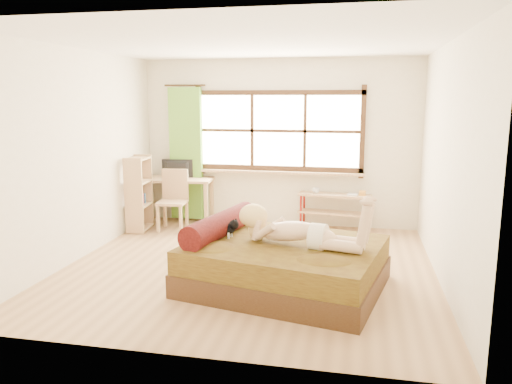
% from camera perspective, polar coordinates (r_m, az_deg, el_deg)
% --- Properties ---
extents(floor, '(4.50, 4.50, 0.00)m').
position_cam_1_polar(floor, '(6.30, -0.80, -8.54)').
color(floor, '#9E754C').
rests_on(floor, ground).
extents(ceiling, '(4.50, 4.50, 0.00)m').
position_cam_1_polar(ceiling, '(5.98, -0.87, 16.69)').
color(ceiling, white).
rests_on(ceiling, wall_back).
extents(wall_back, '(4.50, 0.00, 4.50)m').
position_cam_1_polar(wall_back, '(8.19, 2.58, 5.60)').
color(wall_back, silver).
rests_on(wall_back, floor).
extents(wall_front, '(4.50, 0.00, 4.50)m').
position_cam_1_polar(wall_front, '(3.85, -8.09, -0.26)').
color(wall_front, silver).
rests_on(wall_front, floor).
extents(wall_left, '(0.00, 4.50, 4.50)m').
position_cam_1_polar(wall_left, '(6.84, -19.63, 3.99)').
color(wall_left, silver).
rests_on(wall_left, floor).
extents(wall_right, '(0.00, 4.50, 4.50)m').
position_cam_1_polar(wall_right, '(5.93, 20.94, 2.97)').
color(wall_right, silver).
rests_on(wall_right, floor).
extents(window, '(2.80, 0.16, 1.46)m').
position_cam_1_polar(window, '(8.15, 2.55, 6.70)').
color(window, '#FFEDBF').
rests_on(window, wall_back).
extents(curtain, '(0.55, 0.10, 2.20)m').
position_cam_1_polar(curtain, '(8.48, -7.99, 4.32)').
color(curtain, '#4F9929').
rests_on(curtain, wall_back).
extents(bed, '(2.34, 2.03, 0.78)m').
position_cam_1_polar(bed, '(5.59, 2.82, -8.07)').
color(bed, black).
rests_on(bed, floor).
extents(woman, '(1.48, 0.70, 0.61)m').
position_cam_1_polar(woman, '(5.36, 4.88, -2.92)').
color(woman, '#D1A886').
rests_on(woman, bed).
extents(kitten, '(0.33, 0.18, 0.25)m').
position_cam_1_polar(kitten, '(5.71, -3.69, -3.96)').
color(kitten, black).
rests_on(kitten, bed).
extents(desk, '(1.26, 0.65, 0.76)m').
position_cam_1_polar(desk, '(8.42, -9.13, 0.89)').
color(desk, tan).
rests_on(desk, floor).
extents(monitor, '(0.53, 0.11, 0.30)m').
position_cam_1_polar(monitor, '(8.43, -9.06, 2.64)').
color(monitor, black).
rests_on(monitor, desk).
extents(chair, '(0.46, 0.46, 0.96)m').
position_cam_1_polar(chair, '(8.08, -9.40, -0.47)').
color(chair, tan).
rests_on(chair, floor).
extents(pipe_shelf, '(1.17, 0.42, 0.65)m').
position_cam_1_polar(pipe_shelf, '(8.05, 9.06, -1.30)').
color(pipe_shelf, tan).
rests_on(pipe_shelf, floor).
extents(cup, '(0.12, 0.12, 0.09)m').
position_cam_1_polar(cup, '(8.04, 6.88, 0.16)').
color(cup, gray).
rests_on(cup, pipe_shelf).
extents(book, '(0.19, 0.24, 0.02)m').
position_cam_1_polar(book, '(8.02, 10.44, -0.22)').
color(book, gray).
rests_on(book, pipe_shelf).
extents(bookshelf, '(0.34, 0.54, 1.18)m').
position_cam_1_polar(bookshelf, '(8.07, -13.23, -0.14)').
color(bookshelf, tan).
rests_on(bookshelf, floor).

